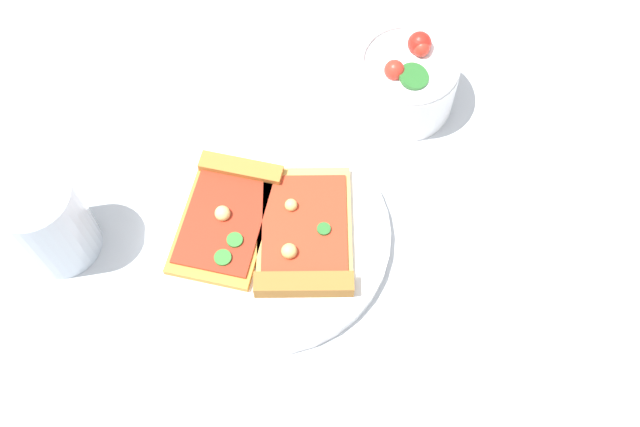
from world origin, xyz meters
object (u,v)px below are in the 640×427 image
object	(u,v)px
plate	(268,236)
pizza_slice_near	(227,211)
soda_glass	(48,222)
paper_napkin	(551,342)
salad_bowl	(406,80)
pizza_slice_far	(304,241)

from	to	relation	value
plate	pizza_slice_near	xyz separation A→B (m)	(-0.04, -0.02, 0.01)
plate	soda_glass	distance (m)	0.22
plate	paper_napkin	xyz separation A→B (m)	(0.27, 0.12, -0.01)
pizza_slice_near	soda_glass	world-z (taller)	soda_glass
pizza_slice_near	salad_bowl	xyz separation A→B (m)	(0.03, 0.24, 0.02)
soda_glass	pizza_slice_near	bearing A→B (deg)	54.59
salad_bowl	soda_glass	world-z (taller)	soda_glass
paper_napkin	salad_bowl	bearing A→B (deg)	159.60
pizza_slice_far	paper_napkin	size ratio (longest dim) A/B	1.20
pizza_slice_far	salad_bowl	bearing A→B (deg)	104.49
pizza_slice_far	soda_glass	size ratio (longest dim) A/B	1.54
pizza_slice_near	pizza_slice_far	world-z (taller)	same
pizza_slice_near	pizza_slice_far	xyz separation A→B (m)	(0.08, 0.03, 0.00)
pizza_slice_far	pizza_slice_near	bearing A→B (deg)	-158.01
plate	soda_glass	bearing A→B (deg)	-132.96
pizza_slice_near	pizza_slice_far	distance (m)	0.09
salad_bowl	soda_glass	distance (m)	0.40
soda_glass	paper_napkin	world-z (taller)	soda_glass
plate	salad_bowl	xyz separation A→B (m)	(-0.02, 0.23, 0.03)
soda_glass	plate	bearing A→B (deg)	47.04
pizza_slice_near	soda_glass	bearing A→B (deg)	-125.41
plate	paper_napkin	size ratio (longest dim) A/B	1.78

